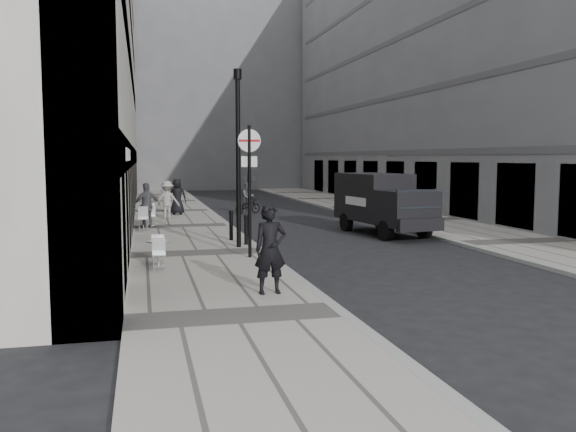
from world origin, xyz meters
The scene contains 19 objects.
ground centered at (0.00, 0.00, 0.00)m, with size 120.00×120.00×0.00m, color black.
sidewalk centered at (-2.00, 18.00, 0.06)m, with size 4.00×60.00×0.12m, color gray.
far_sidewalk centered at (9.00, 18.00, 0.06)m, with size 4.00×60.00×0.12m, color gray.
building_left centered at (-6.00, 24.50, 9.00)m, with size 4.00×45.00×18.00m, color silver.
building_right centered at (14.00, 24.50, 10.00)m, with size 6.00×45.00×20.00m, color slate.
building_far centered at (1.50, 56.00, 11.00)m, with size 24.00×16.00×22.00m, color slate.
walking_man centered at (-1.00, 4.32, 1.08)m, with size 0.70×0.46×1.91m, color black.
sign_post centered at (-0.60, 9.13, 2.56)m, with size 0.65×0.15×3.82m.
lamppost centered at (-0.60, 11.21, 3.28)m, with size 0.26×0.26×5.69m.
bollard_near centered at (-0.60, 12.95, 0.61)m, with size 0.13×0.13×0.98m, color black.
bollard_far centered at (-0.27, 11.73, 0.59)m, with size 0.13×0.13×0.94m, color black.
panel_van centered at (5.54, 14.14, 1.34)m, with size 2.53×5.25×2.38m.
cyclist centered at (1.90, 24.09, 0.66)m, with size 1.65×1.13×1.68m.
pedestrian_a centered at (-3.43, 17.29, 1.06)m, with size 1.10×0.46×1.87m, color #525357.
pedestrian_b centered at (-2.46, 21.32, 1.01)m, with size 1.15×0.66×1.78m, color #A6A099.
pedestrian_c centered at (-1.88, 23.19, 1.04)m, with size 0.90×0.59×1.85m, color black.
cafe_table_near centered at (-3.23, 8.22, 0.53)m, with size 0.63×1.41×0.80m.
cafe_table_mid centered at (-3.60, 17.19, 0.59)m, with size 0.73×1.64×0.94m.
cafe_table_far centered at (-3.29, 18.18, 0.59)m, with size 0.72×1.63×0.93m.
Camera 1 is at (-3.62, -8.21, 3.02)m, focal length 38.00 mm.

